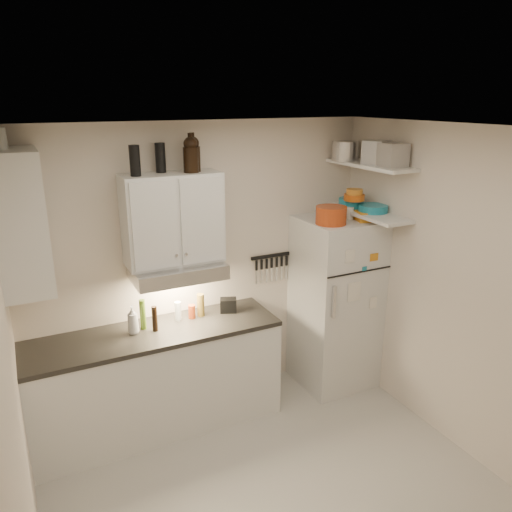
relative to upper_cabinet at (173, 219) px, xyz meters
name	(u,v)px	position (x,y,z in m)	size (l,w,h in m)	color
floor	(280,497)	(0.30, -1.33, -1.84)	(3.20, 3.00, 0.02)	#B6B2A8
ceiling	(287,128)	(0.30, -1.33, 0.78)	(3.20, 3.00, 0.02)	white
back_wall	(202,268)	(0.30, 0.18, -0.53)	(3.20, 0.02, 2.60)	beige
left_wall	(10,399)	(-1.31, -1.33, -0.53)	(0.02, 3.00, 2.60)	beige
right_wall	(461,294)	(1.91, -1.33, -0.53)	(0.02, 3.00, 2.60)	beige
base_cabinet	(158,381)	(-0.25, -0.14, -1.39)	(2.10, 0.60, 0.88)	silver
countertop	(154,333)	(-0.25, -0.14, -0.93)	(2.10, 0.62, 0.04)	black
upper_cabinet	(173,219)	(0.00, 0.00, 0.00)	(0.80, 0.33, 0.75)	silver
side_cabinet	(20,222)	(-1.14, -0.14, 0.12)	(0.33, 0.55, 1.00)	silver
range_hood	(178,271)	(0.00, -0.06, -0.44)	(0.76, 0.46, 0.12)	silver
fridge	(335,303)	(1.55, -0.18, -0.98)	(0.70, 0.68, 1.70)	silver
shelf_hi	(370,165)	(1.75, -0.31, 0.38)	(0.30, 0.95, 0.03)	silver
shelf_lo	(366,213)	(1.75, -0.31, -0.07)	(0.30, 0.95, 0.03)	silver
knife_strip	(271,256)	(1.00, 0.15, -0.51)	(0.42, 0.02, 0.03)	black
dutch_oven	(331,215)	(1.36, -0.31, -0.05)	(0.28, 0.28, 0.16)	#A43713
book_stack	(366,215)	(1.74, -0.31, -0.08)	(0.21, 0.26, 0.09)	orange
spice_jar	(350,213)	(1.62, -0.23, -0.07)	(0.07, 0.07, 0.11)	silver
stock_pot	(345,151)	(1.68, -0.03, 0.48)	(0.24, 0.24, 0.17)	silver
tin_a	(376,152)	(1.75, -0.38, 0.49)	(0.21, 0.19, 0.21)	#AAAAAD
tin_b	(393,155)	(1.77, -0.57, 0.49)	(0.20, 0.20, 0.20)	#AAAAAD
bowl_teal	(351,203)	(1.71, -0.13, 0.00)	(0.24, 0.24, 0.10)	teal
bowl_orange	(354,197)	(1.66, -0.23, 0.07)	(0.19, 0.19, 0.06)	#B84F11
bowl_yellow	(355,192)	(1.66, -0.23, 0.13)	(0.15, 0.15, 0.05)	orange
plates	(373,208)	(1.78, -0.35, -0.02)	(0.27, 0.27, 0.07)	teal
growler_a	(191,154)	(0.16, -0.04, 0.52)	(0.12, 0.12, 0.29)	black
growler_b	(193,154)	(0.20, 0.00, 0.52)	(0.12, 0.12, 0.29)	black
thermos_a	(160,158)	(-0.06, 0.06, 0.49)	(0.08, 0.08, 0.24)	black
thermos_b	(135,161)	(-0.28, -0.04, 0.49)	(0.08, 0.08, 0.24)	black
soap_bottle	(133,318)	(-0.41, -0.10, -0.77)	(0.10, 0.10, 0.27)	silver
pepper_mill	(201,305)	(0.21, -0.02, -0.80)	(0.06, 0.06, 0.21)	brown
oil_bottle	(143,314)	(-0.32, -0.05, -0.77)	(0.05, 0.05, 0.26)	#4B6D1B
vinegar_bottle	(155,319)	(-0.24, -0.13, -0.80)	(0.05, 0.05, 0.22)	black
clear_bottle	(178,311)	(0.00, -0.01, -0.82)	(0.06, 0.06, 0.17)	silver
red_jar	(192,312)	(0.12, -0.03, -0.84)	(0.06, 0.06, 0.12)	#A43713
caddy	(228,305)	(0.46, -0.04, -0.84)	(0.15, 0.10, 0.13)	black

